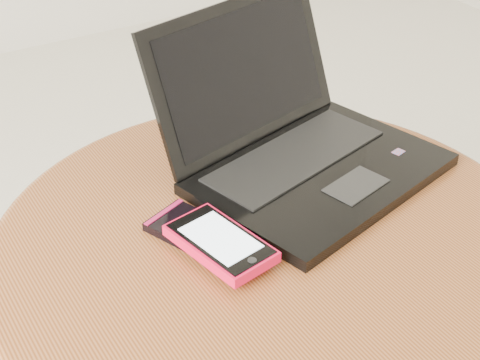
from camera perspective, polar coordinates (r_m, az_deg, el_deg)
table at (r=0.96m, az=2.33°, el=-9.74°), size 0.68×0.68×0.54m
laptop at (r=0.99m, az=4.44°, el=2.83°), size 0.37×0.36×0.20m
phone_black at (r=0.87m, az=-3.19°, el=-4.11°), size 0.10×0.14×0.01m
phone_pink at (r=0.84m, az=-1.53°, el=-4.87°), size 0.09×0.14×0.02m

